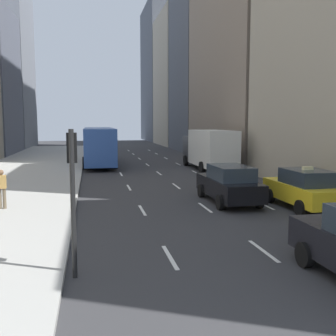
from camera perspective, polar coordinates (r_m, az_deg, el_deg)
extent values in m
cube|color=#9E9E99|center=(30.01, -20.04, -0.80)|extent=(8.00, 66.00, 0.15)
cube|color=white|center=(11.26, 0.27, -12.79)|extent=(0.12, 2.00, 0.01)
cube|color=white|center=(16.97, -3.75, -6.13)|extent=(0.12, 2.00, 0.01)
cube|color=white|center=(22.82, -5.69, -2.84)|extent=(0.12, 2.00, 0.01)
cube|color=white|center=(28.74, -6.83, -0.90)|extent=(0.12, 2.00, 0.01)
cube|color=white|center=(34.68, -7.58, 0.38)|extent=(0.12, 2.00, 0.01)
cube|color=white|center=(40.64, -8.10, 1.29)|extent=(0.12, 2.00, 0.01)
cube|color=white|center=(46.61, -8.50, 1.96)|extent=(0.12, 2.00, 0.01)
cube|color=white|center=(52.59, -8.80, 2.48)|extent=(0.12, 2.00, 0.01)
cube|color=white|center=(12.10, 13.66, -11.59)|extent=(0.12, 2.00, 0.01)
cube|color=white|center=(17.53, 5.41, -5.73)|extent=(0.12, 2.00, 0.01)
cube|color=white|center=(23.25, 1.20, -2.63)|extent=(0.12, 2.00, 0.01)
cube|color=white|center=(29.07, -1.32, -0.76)|extent=(0.12, 2.00, 0.01)
cube|color=white|center=(34.96, -2.99, 0.48)|extent=(0.12, 2.00, 0.01)
cube|color=white|center=(40.88, -4.18, 1.37)|extent=(0.12, 2.00, 0.01)
cube|color=white|center=(46.82, -5.07, 2.03)|extent=(0.12, 2.00, 0.01)
cube|color=white|center=(52.77, -5.76, 2.54)|extent=(0.12, 2.00, 0.01)
cube|color=white|center=(18.51, 13.78, -5.23)|extent=(0.12, 2.00, 0.01)
cube|color=white|center=(23.99, 7.76, -2.40)|extent=(0.12, 2.00, 0.01)
cube|color=white|center=(29.68, 4.02, -0.63)|extent=(0.12, 2.00, 0.01)
cube|color=white|center=(35.46, 1.49, 0.58)|extent=(0.12, 2.00, 0.01)
cube|color=white|center=(41.31, -0.32, 1.44)|extent=(0.12, 2.00, 0.01)
cube|color=white|center=(47.20, -1.69, 2.09)|extent=(0.12, 2.00, 0.01)
cube|color=white|center=(53.11, -2.75, 2.59)|extent=(0.12, 2.00, 0.01)
cube|color=gray|center=(64.98, -22.50, 19.36)|extent=(6.00, 13.28, 37.19)
cube|color=#4C515B|center=(55.18, 4.64, 21.84)|extent=(6.00, 11.91, 36.47)
cube|color=#A89E89|center=(66.75, 1.35, 12.56)|extent=(6.00, 14.10, 21.26)
cube|color=#4C515B|center=(82.81, -1.12, 13.46)|extent=(6.00, 17.37, 27.17)
cube|color=yellow|center=(18.23, 19.05, -3.33)|extent=(1.80, 4.40, 0.76)
cube|color=#28333D|center=(17.90, 19.56, -1.26)|extent=(1.58, 2.29, 0.64)
cube|color=#F2E599|center=(17.85, 19.61, -0.02)|extent=(0.44, 0.20, 0.14)
cylinder|color=black|center=(19.06, 14.60, -3.92)|extent=(0.22, 0.66, 0.66)
cylinder|color=black|center=(19.90, 19.29, -3.64)|extent=(0.22, 0.66, 0.66)
cylinder|color=black|center=(16.70, 18.67, -5.54)|extent=(0.22, 0.66, 0.66)
cube|color=black|center=(18.69, 8.75, -2.74)|extent=(1.80, 4.79, 0.80)
cube|color=#28333D|center=(18.32, 9.10, -0.66)|extent=(1.58, 2.49, 0.64)
cylinder|color=black|center=(19.87, 4.83, -3.30)|extent=(0.22, 0.66, 0.66)
cylinder|color=black|center=(20.44, 9.70, -3.09)|extent=(0.22, 0.66, 0.66)
cylinder|color=black|center=(17.09, 7.57, -4.97)|extent=(0.22, 0.66, 0.66)
cylinder|color=black|center=(17.74, 13.11, -4.66)|extent=(0.22, 0.66, 0.66)
cylinder|color=black|center=(11.05, 19.22, -11.79)|extent=(0.22, 0.66, 0.66)
cube|color=#2D519E|center=(35.34, -9.98, 3.38)|extent=(2.50, 11.60, 2.90)
cube|color=#28333D|center=(41.06, -10.16, 4.30)|extent=(2.30, 0.12, 1.40)
cube|color=#28333D|center=(35.32, -11.96, 3.90)|extent=(0.08, 9.86, 1.10)
cube|color=yellow|center=(41.04, -10.18, 5.56)|extent=(1.50, 0.10, 0.36)
cylinder|color=black|center=(39.01, -11.89, 1.72)|extent=(0.30, 1.00, 1.00)
cylinder|color=black|center=(39.06, -8.22, 1.80)|extent=(0.30, 1.00, 1.00)
cylinder|color=black|center=(32.25, -12.03, 0.71)|extent=(0.30, 1.00, 1.00)
cylinder|color=black|center=(32.31, -7.60, 0.81)|extent=(0.30, 1.00, 1.00)
cube|color=#262628|center=(34.25, 4.33, 2.85)|extent=(2.10, 2.40, 2.10)
cube|color=#28333D|center=(35.34, 3.83, 3.46)|extent=(1.90, 0.10, 0.90)
cube|color=silver|center=(30.21, 6.45, 2.90)|extent=(2.30, 6.00, 2.70)
cylinder|color=black|center=(34.07, 2.61, 1.07)|extent=(0.28, 0.90, 0.90)
cylinder|color=black|center=(34.63, 5.99, 1.14)|extent=(0.28, 0.90, 0.90)
cylinder|color=black|center=(28.86, 4.95, 0.05)|extent=(0.28, 0.90, 0.90)
cylinder|color=black|center=(29.57, 9.24, 0.15)|extent=(0.28, 0.90, 0.90)
cylinder|color=brown|center=(17.90, -23.21, -4.11)|extent=(0.14, 0.14, 0.86)
cylinder|color=brown|center=(17.86, -22.65, -4.11)|extent=(0.14, 0.14, 0.86)
cube|color=#B78C47|center=(17.77, -23.03, -1.86)|extent=(0.36, 0.22, 0.56)
sphere|color=brown|center=(17.72, -23.09, -0.58)|extent=(0.22, 0.22, 0.22)
cylinder|color=black|center=(9.66, -13.61, -5.21)|extent=(0.12, 0.12, 3.60)
cube|color=black|center=(9.66, -13.79, 2.87)|extent=(0.24, 0.20, 0.72)
sphere|color=red|center=(9.76, -13.80, 4.26)|extent=(0.14, 0.14, 0.14)
sphere|color=#4C3F14|center=(9.77, -13.76, 2.91)|extent=(0.14, 0.14, 0.14)
sphere|color=#198C2D|center=(9.79, -13.72, 1.57)|extent=(0.14, 0.14, 0.14)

